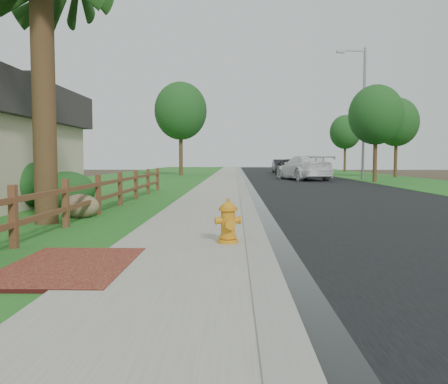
{
  "coord_description": "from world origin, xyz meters",
  "views": [
    {
      "loc": [
        0.02,
        -7.19,
        1.52
      ],
      "look_at": [
        -0.22,
        3.11,
        0.8
      ],
      "focal_mm": 38.0,
      "sensor_mm": 36.0,
      "label": 1
    }
  ],
  "objects_px": {
    "ranch_fence": "(110,190)",
    "fire_hydrant": "(228,222)",
    "white_suv": "(304,168)",
    "dark_car_mid": "(288,166)",
    "streetlight": "(362,106)"
  },
  "relations": [
    {
      "from": "ranch_fence",
      "to": "fire_hydrant",
      "type": "bearing_deg",
      "value": -58.15
    },
    {
      "from": "ranch_fence",
      "to": "white_suv",
      "type": "distance_m",
      "value": 22.25
    },
    {
      "from": "white_suv",
      "to": "dark_car_mid",
      "type": "xyz_separation_m",
      "value": [
        -0.01,
        9.8,
        -0.07
      ]
    },
    {
      "from": "ranch_fence",
      "to": "streetlight",
      "type": "bearing_deg",
      "value": 58.67
    },
    {
      "from": "white_suv",
      "to": "dark_car_mid",
      "type": "relative_size",
      "value": 1.27
    },
    {
      "from": "white_suv",
      "to": "streetlight",
      "type": "xyz_separation_m",
      "value": [
        4.11,
        0.23,
        4.43
      ]
    },
    {
      "from": "fire_hydrant",
      "to": "white_suv",
      "type": "height_order",
      "value": "white_suv"
    },
    {
      "from": "dark_car_mid",
      "to": "streetlight",
      "type": "relative_size",
      "value": 0.5
    },
    {
      "from": "streetlight",
      "to": "dark_car_mid",
      "type": "bearing_deg",
      "value": 113.29
    },
    {
      "from": "streetlight",
      "to": "fire_hydrant",
      "type": "bearing_deg",
      "value": -109.09
    },
    {
      "from": "ranch_fence",
      "to": "fire_hydrant",
      "type": "height_order",
      "value": "ranch_fence"
    },
    {
      "from": "white_suv",
      "to": "streetlight",
      "type": "relative_size",
      "value": 0.64
    },
    {
      "from": "dark_car_mid",
      "to": "streetlight",
      "type": "distance_m",
      "value": 11.36
    },
    {
      "from": "ranch_fence",
      "to": "dark_car_mid",
      "type": "bearing_deg",
      "value": 74.32
    },
    {
      "from": "fire_hydrant",
      "to": "dark_car_mid",
      "type": "xyz_separation_m",
      "value": [
        5.02,
        35.99,
        0.37
      ]
    }
  ]
}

